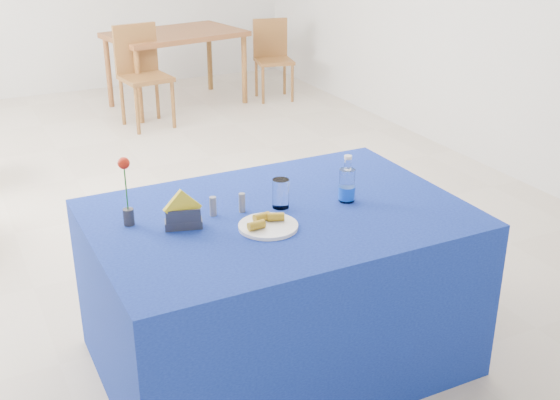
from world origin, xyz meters
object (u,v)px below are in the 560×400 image
Objects in this scene: plate at (268,226)px; chair_bg_left at (141,68)px; blue_table at (279,288)px; water_bottle at (347,186)px; chair_bg_right at (272,53)px; oak_table at (175,40)px.

plate is 4.08m from chair_bg_left.
water_bottle is (0.33, -0.03, 0.45)m from blue_table.
plate is 4.87m from chair_bg_right.
chair_bg_left is at bearing 87.26° from water_bottle.
chair_bg_left reaches higher than plate.
chair_bg_left is at bearing 82.51° from blue_table.
chair_bg_left reaches higher than chair_bg_right.
chair_bg_right reaches higher than plate.
chair_bg_right is at bearing 68.15° from water_bottle.
oak_table is at bearing 76.92° from blue_table.
blue_table is at bearing -104.15° from chair_bg_left.
chair_bg_left is at bearing 81.20° from plate.
blue_table is 1.93× the size of chair_bg_right.
blue_table is 1.71× the size of chair_bg_left.
oak_table is at bearing 38.00° from chair_bg_left.
plate is 4.67m from oak_table.
oak_table is at bearing -177.52° from chair_bg_right.
water_bottle is at bearing -99.75° from chair_bg_right.
blue_table is at bearing -103.08° from oak_table.
blue_table is 1.12× the size of oak_table.
plate is at bearing -104.05° from oak_table.
blue_table is 7.44× the size of water_bottle.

